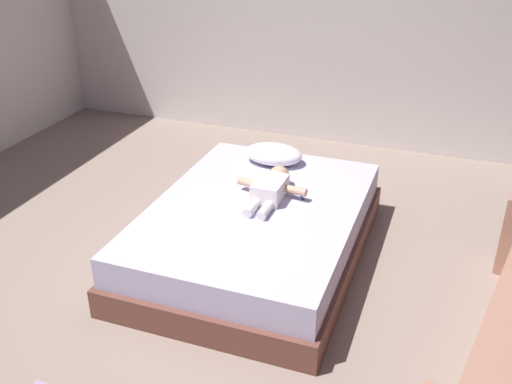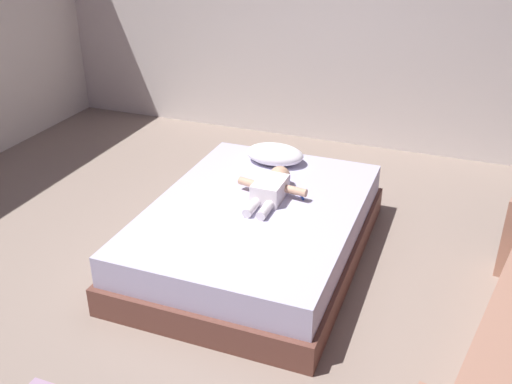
# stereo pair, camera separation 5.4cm
# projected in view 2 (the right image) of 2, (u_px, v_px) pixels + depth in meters

# --- Properties ---
(ground_plane) EXTENTS (8.00, 8.00, 0.00)m
(ground_plane) POSITION_uv_depth(u_px,v_px,m) (208.00, 310.00, 3.57)
(ground_plane) COLOR gray
(wall_behind_bed) EXTENTS (8.00, 0.12, 2.52)m
(wall_behind_bed) POSITION_uv_depth(u_px,v_px,m) (339.00, 14.00, 5.49)
(wall_behind_bed) COLOR silver
(wall_behind_bed) RESTS_ON ground_plane
(bed) EXTENTS (1.39, 1.96, 0.40)m
(bed) POSITION_uv_depth(u_px,v_px,m) (256.00, 231.00, 4.02)
(bed) COLOR brown
(bed) RESTS_ON ground_plane
(pillow) EXTENTS (0.45, 0.30, 0.15)m
(pillow) POSITION_uv_depth(u_px,v_px,m) (275.00, 154.00, 4.51)
(pillow) COLOR white
(pillow) RESTS_ON bed
(baby) EXTENTS (0.50, 0.60, 0.15)m
(baby) POSITION_uv_depth(u_px,v_px,m) (272.00, 188.00, 4.01)
(baby) COLOR white
(baby) RESTS_ON bed
(toothbrush) EXTENTS (0.09, 0.13, 0.02)m
(toothbrush) POSITION_uv_depth(u_px,v_px,m) (301.00, 194.00, 4.05)
(toothbrush) COLOR blue
(toothbrush) RESTS_ON bed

